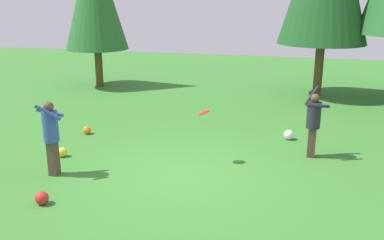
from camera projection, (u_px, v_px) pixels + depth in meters
ground_plane at (182, 175)px, 9.74m from camera, size 40.00×40.00×0.00m
person_thrower at (313, 120)px, 10.57m from camera, size 0.62×0.62×1.78m
person_catcher at (51, 132)px, 9.47m from camera, size 0.72×0.68×1.71m
frisbee at (204, 112)px, 10.12m from camera, size 0.33×0.33×0.12m
ball_red at (42, 198)px, 8.34m from camera, size 0.27×0.27×0.27m
ball_yellow at (62, 152)px, 10.79m from camera, size 0.24×0.24×0.24m
ball_orange at (87, 130)px, 12.54m from camera, size 0.23×0.23×0.23m
ball_white at (289, 135)px, 12.07m from camera, size 0.28×0.28×0.28m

